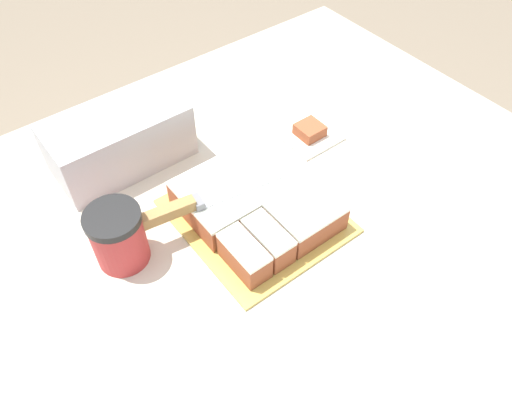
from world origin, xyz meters
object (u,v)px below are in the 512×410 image
Objects in this scene: knife at (186,206)px; cake_board at (256,216)px; brownie at (310,130)px; cake at (256,204)px; coffee_cup at (118,237)px; storage_box at (119,139)px.

cake_board is at bearing -12.57° from knife.
cake_board is at bearing -154.41° from brownie.
brownie is (0.23, 0.11, 0.02)m from cake_board.
cake is 0.90× the size of knife.
coffee_cup is (-0.12, 0.02, -0.01)m from knife.
storage_box reaches higher than coffee_cup.
knife is 1.03× the size of storage_box.
storage_box is at bearing 114.01° from cake.
cake reaches higher than brownie.
brownie reaches higher than cake_board.
coffee_cup is at bearing 178.59° from knife.
cake is 4.71× the size of brownie.
coffee_cup is (-0.24, 0.07, 0.02)m from cake.
cake_board is 5.55× the size of brownie.
coffee_cup reaches higher than knife.
brownie is at bearing 5.14° from coffee_cup.
cake_board is 0.14m from knife.
knife is 2.49× the size of coffee_cup.
cake_board is at bearing -66.47° from storage_box.
cake_board is 0.03m from cake.
coffee_cup is 2.10× the size of brownie.
storage_box is (-0.13, 0.28, 0.03)m from cake.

